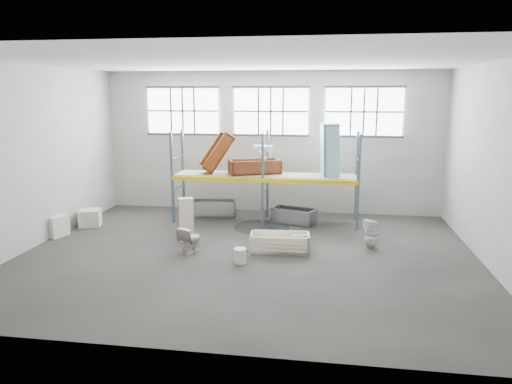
% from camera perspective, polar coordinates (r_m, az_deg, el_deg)
% --- Properties ---
extents(floor, '(12.00, 10.00, 0.10)m').
position_cam_1_polar(floor, '(12.94, -1.01, -7.62)').
color(floor, '#47423D').
rests_on(floor, ground).
extents(ceiling, '(12.00, 10.00, 0.10)m').
position_cam_1_polar(ceiling, '(12.26, -1.10, 15.52)').
color(ceiling, silver).
rests_on(ceiling, ground).
extents(wall_back, '(12.00, 0.10, 5.00)m').
position_cam_1_polar(wall_back, '(17.31, 1.79, 5.90)').
color(wall_back, '#A29F95').
rests_on(wall_back, ground).
extents(wall_front, '(12.00, 0.10, 5.00)m').
position_cam_1_polar(wall_front, '(7.50, -7.61, -1.65)').
color(wall_front, '#9D9A92').
rests_on(wall_front, ground).
extents(wall_left, '(0.10, 10.00, 5.00)m').
position_cam_1_polar(wall_left, '(14.63, -25.16, 3.78)').
color(wall_left, '#B7B3A9').
rests_on(wall_left, ground).
extents(wall_right, '(0.10, 10.00, 5.00)m').
position_cam_1_polar(wall_right, '(12.80, 26.74, 2.68)').
color(wall_right, '#ACA8A0').
rests_on(wall_right, ground).
extents(window_left, '(2.60, 0.04, 1.60)m').
position_cam_1_polar(window_left, '(17.80, -8.65, 9.48)').
color(window_left, white).
rests_on(window_left, wall_back).
extents(window_mid, '(2.60, 0.04, 1.60)m').
position_cam_1_polar(window_mid, '(17.13, 1.77, 9.53)').
color(window_mid, white).
rests_on(window_mid, wall_back).
extents(window_right, '(2.60, 0.04, 1.60)m').
position_cam_1_polar(window_right, '(17.04, 12.66, 9.25)').
color(window_right, white).
rests_on(window_right, wall_back).
extents(rack_upright_la, '(0.08, 0.08, 3.00)m').
position_cam_1_polar(rack_upright_la, '(16.02, -9.90, 1.66)').
color(rack_upright_la, slate).
rests_on(rack_upright_la, floor).
extents(rack_upright_lb, '(0.08, 0.08, 3.00)m').
position_cam_1_polar(rack_upright_lb, '(17.14, -8.64, 2.35)').
color(rack_upright_lb, slate).
rests_on(rack_upright_lb, floor).
extents(rack_upright_ma, '(0.08, 0.08, 3.00)m').
position_cam_1_polar(rack_upright_ma, '(15.33, 0.79, 1.40)').
color(rack_upright_ma, slate).
rests_on(rack_upright_ma, floor).
extents(rack_upright_mb, '(0.08, 0.08, 3.00)m').
position_cam_1_polar(rack_upright_mb, '(16.50, 1.37, 2.12)').
color(rack_upright_mb, slate).
rests_on(rack_upright_mb, floor).
extents(rack_upright_ra, '(0.08, 0.08, 3.00)m').
position_cam_1_polar(rack_upright_ra, '(15.22, 12.05, 1.07)').
color(rack_upright_ra, slate).
rests_on(rack_upright_ra, floor).
extents(rack_upright_rb, '(0.08, 0.08, 3.00)m').
position_cam_1_polar(rack_upright_rb, '(16.40, 11.83, 1.82)').
color(rack_upright_rb, slate).
rests_on(rack_upright_rb, floor).
extents(rack_beam_front, '(6.00, 0.10, 0.14)m').
position_cam_1_polar(rack_beam_front, '(15.33, 0.79, 1.40)').
color(rack_beam_front, yellow).
rests_on(rack_beam_front, floor).
extents(rack_beam_back, '(6.00, 0.10, 0.14)m').
position_cam_1_polar(rack_beam_back, '(16.50, 1.37, 2.12)').
color(rack_beam_back, yellow).
rests_on(rack_beam_back, floor).
extents(shelf_deck, '(5.90, 1.10, 0.03)m').
position_cam_1_polar(shelf_deck, '(15.90, 1.09, 2.06)').
color(shelf_deck, gray).
rests_on(shelf_deck, floor).
extents(wet_patch, '(1.80, 1.80, 0.00)m').
position_cam_1_polar(wet_patch, '(15.47, 0.67, -4.20)').
color(wet_patch, black).
rests_on(wet_patch, floor).
extents(bathtub_beige, '(1.67, 0.88, 0.47)m').
position_cam_1_polar(bathtub_beige, '(13.18, 2.84, -5.97)').
color(bathtub_beige, '#EFDEC7').
rests_on(bathtub_beige, floor).
extents(cistern_spare, '(0.40, 0.27, 0.35)m').
position_cam_1_polar(cistern_spare, '(13.17, 5.21, -5.82)').
color(cistern_spare, beige).
rests_on(cistern_spare, bathtub_beige).
extents(sink_in_tub, '(0.56, 0.56, 0.15)m').
position_cam_1_polar(sink_in_tub, '(13.37, 1.02, -6.04)').
color(sink_in_tub, beige).
rests_on(sink_in_tub, bathtub_beige).
extents(toilet_beige, '(0.62, 0.79, 0.71)m').
position_cam_1_polar(toilet_beige, '(13.17, -7.81, -5.54)').
color(toilet_beige, beige).
rests_on(toilet_beige, floor).
extents(cistern_tall, '(0.48, 0.40, 1.27)m').
position_cam_1_polar(cistern_tall, '(14.06, -8.27, -3.26)').
color(cistern_tall, beige).
rests_on(cistern_tall, floor).
extents(toilet_white, '(0.48, 0.47, 0.82)m').
position_cam_1_polar(toilet_white, '(13.73, 13.49, -4.80)').
color(toilet_white, white).
rests_on(toilet_white, floor).
extents(steel_tub_left, '(1.60, 0.92, 0.55)m').
position_cam_1_polar(steel_tub_left, '(16.94, -5.01, -1.89)').
color(steel_tub_left, '#B9BDC1').
rests_on(steel_tub_left, floor).
extents(steel_tub_right, '(1.53, 1.08, 0.51)m').
position_cam_1_polar(steel_tub_right, '(15.93, 4.52, -2.83)').
color(steel_tub_right, '#9EA2A6').
rests_on(steel_tub_right, floor).
extents(rust_tub_flat, '(1.85, 1.35, 0.47)m').
position_cam_1_polar(rust_tub_flat, '(16.03, -0.17, 3.00)').
color(rust_tub_flat, brown).
rests_on(rust_tub_flat, shelf_deck).
extents(rust_tub_tilted, '(1.31, 1.09, 1.38)m').
position_cam_1_polar(rust_tub_tilted, '(16.12, -4.69, 4.72)').
color(rust_tub_tilted, brown).
rests_on(rust_tub_tilted, shelf_deck).
extents(sink_on_shelf, '(0.72, 0.64, 0.54)m').
position_cam_1_polar(sink_on_shelf, '(15.50, 0.84, 3.74)').
color(sink_on_shelf, white).
rests_on(sink_on_shelf, rust_tub_flat).
extents(blue_tub_upright, '(0.69, 0.91, 1.78)m').
position_cam_1_polar(blue_tub_upright, '(15.73, 8.72, 4.82)').
color(blue_tub_upright, '#8EBAD5').
rests_on(blue_tub_upright, shelf_deck).
extents(bucket, '(0.34, 0.34, 0.38)m').
position_cam_1_polar(bucket, '(12.27, -1.91, -7.54)').
color(bucket, silver).
rests_on(bucket, floor).
extents(carton_near, '(0.89, 0.82, 0.63)m').
position_cam_1_polar(carton_near, '(15.74, -22.93, -3.67)').
color(carton_near, silver).
rests_on(carton_near, floor).
extents(carton_far, '(0.80, 0.80, 0.53)m').
position_cam_1_polar(carton_far, '(16.49, -19.05, -2.90)').
color(carton_far, silver).
rests_on(carton_far, floor).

